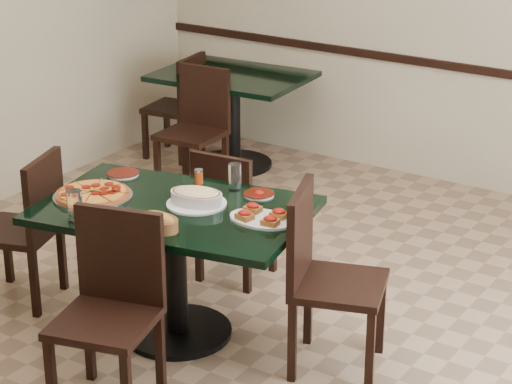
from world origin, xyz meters
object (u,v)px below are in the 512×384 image
Objects in this scene: lasagna_casserole at (196,197)px; main_table at (175,239)px; chair_near at (112,299)px; back_chair_near at (197,122)px; chair_far at (230,210)px; pepperoni_pizza at (93,194)px; bread_basket at (158,222)px; chair_left at (29,222)px; back_table at (232,102)px; back_chair_left at (181,101)px; chair_right at (322,269)px; bruschetta_platter at (261,216)px.

main_table is at bearing -146.07° from lasagna_casserole.
chair_near is 1.05× the size of back_chair_near.
chair_far is 0.93m from pepperoni_pizza.
pepperoni_pizza is 1.87× the size of bread_basket.
chair_near is 0.78m from lasagna_casserole.
back_chair_near reaches higher than chair_left.
lasagna_casserole is at bearing 22.10° from pepperoni_pizza.
chair_near is at bearing -69.13° from back_table.
back_chair_left is (-1.73, 2.32, -0.10)m from main_table.
chair_far is at bearing 41.26° from chair_right.
back_chair_left is (-2.53, 2.16, -0.07)m from chair_right.
chair_near is at bearing -97.47° from lasagna_casserole.
chair_near is 2.24× the size of pepperoni_pizza.
chair_right is at bearing 0.28° from main_table.
main_table is 0.71m from chair_far.
bruschetta_platter is at bearing 81.04° from chair_left.
back_chair_left is (-0.46, -0.06, -0.05)m from back_table.
pepperoni_pizza is (-0.31, -0.82, 0.31)m from chair_far.
chair_right reaches higher than bread_basket.
back_chair_near is 2.57× the size of bruschetta_platter.
back_table is at bearing 126.08° from bruschetta_platter.
chair_right is 0.76m from lasagna_casserole.
main_table and back_table have the same top height.
chair_near reaches higher than back_table.
lasagna_casserole is at bearing 33.46° from main_table.
chair_far is at bearing -49.29° from back_chair_near.
chair_left reaches higher than chair_far.
chair_near is at bearing 24.98° from back_chair_left.
main_table is 0.66m from chair_near.
chair_near is 0.86m from bruschetta_platter.
chair_left reaches higher than lasagna_casserole.
bread_basket is (-0.68, -0.43, 0.25)m from chair_right.
pepperoni_pizza is at bearing 84.36° from chair_right.
chair_right is at bearing -4.47° from lasagna_casserole.
back_chair_near is 2.23m from lasagna_casserole.
chair_left is 1.10m from bread_basket.
bread_basket is (0.25, -0.97, 0.33)m from chair_far.
back_chair_near is at bearing 112.46° from main_table.
back_chair_left is at bearing 115.70° from main_table.
chair_right reaches higher than chair_near.
lasagna_casserole is (0.21, -0.61, 0.33)m from chair_far.
back_table is at bearing 92.42° from back_chair_near.
back_chair_near reaches higher than back_chair_left.
chair_left is 1.46m from bruschetta_platter.
bread_basket reaches higher than main_table.
back_chair_left is 2.90m from lasagna_casserole.
bruschetta_platter is (1.71, -1.77, 0.27)m from back_chair_near.
bread_basket is 0.64× the size of bruschetta_platter.
pepperoni_pizza is (0.49, 0.01, 0.27)m from chair_left.
bread_basket is at bearing -78.09° from main_table.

